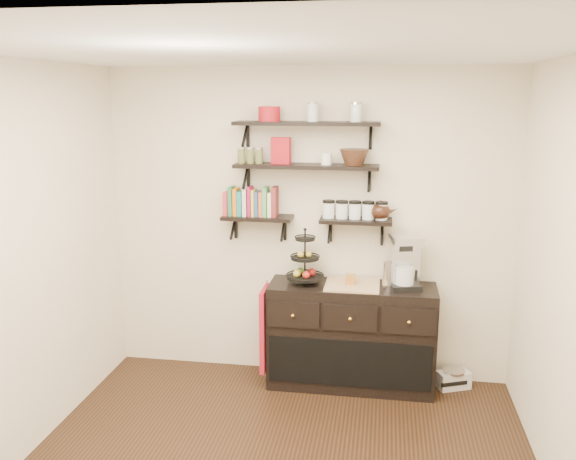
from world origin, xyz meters
The scene contains 21 objects.
ceiling centered at (0.00, 0.00, 2.70)m, with size 3.50×3.50×0.02m, color white.
back_wall centered at (0.00, 1.75, 1.35)m, with size 3.50×0.02×2.70m, color white.
left_wall centered at (-1.75, 0.00, 1.35)m, with size 0.02×3.50×2.70m, color white.
shelf_top centered at (0.00, 1.62, 2.23)m, with size 1.20×0.27×0.23m.
shelf_mid centered at (0.00, 1.62, 1.88)m, with size 1.20×0.27×0.23m.
shelf_low_left centered at (-0.42, 1.63, 1.43)m, with size 0.60×0.25×0.23m.
shelf_low_right centered at (0.42, 1.63, 1.43)m, with size 0.60×0.25×0.23m.
cookbooks centered at (-0.47, 1.63, 1.57)m, with size 0.43×0.15×0.26m.
glass_canisters centered at (0.41, 1.63, 1.51)m, with size 0.54×0.10×0.13m.
sideboard centered at (0.41, 1.51, 0.45)m, with size 1.40×0.50×0.92m.
fruit_stand centered at (0.01, 1.52, 1.06)m, with size 0.31×0.31×0.46m.
candle centered at (0.39, 1.51, 0.96)m, with size 0.08×0.08×0.08m, color #9D6024.
coffee_maker centered at (0.83, 1.55, 1.11)m, with size 0.29×0.29×0.45m.
thermal_carafe centered at (0.71, 1.49, 1.01)m, with size 0.11×0.11×0.22m, color silver.
apron centered at (-0.32, 1.41, 0.51)m, with size 0.04×0.31×0.72m, color #A2111C.
radio centered at (1.29, 1.59, 0.08)m, with size 0.31×0.24×0.17m.
recipe_box centered at (-0.21, 1.61, 2.01)m, with size 0.16×0.06×0.22m, color #A6121C.
walnut_bowl centered at (0.39, 1.61, 1.96)m, with size 0.24×0.24×0.13m, color black, non-canonical shape.
ramekins centered at (0.17, 1.61, 1.95)m, with size 0.09×0.09×0.10m, color white.
teapot centered at (0.62, 1.63, 1.53)m, with size 0.22×0.16×0.16m, color black, non-canonical shape.
red_pot centered at (-0.31, 1.61, 2.31)m, with size 0.18×0.18×0.12m, color #A6121C.
Camera 1 is at (0.65, -3.39, 2.47)m, focal length 38.00 mm.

